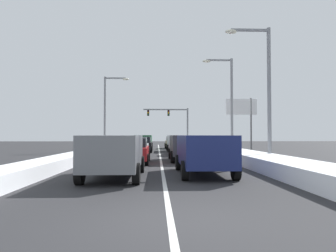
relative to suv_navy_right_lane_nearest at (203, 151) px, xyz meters
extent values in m
plane|color=#28282B|center=(-1.72, 11.12, -1.02)|extent=(120.00, 120.00, 0.00)
cube|color=silver|center=(-1.72, 15.63, -1.01)|extent=(0.14, 49.66, 0.01)
cube|color=white|center=(3.58, 15.63, -0.70)|extent=(2.16, 49.66, 0.64)
cube|color=white|center=(-7.02, 15.63, -0.73)|extent=(1.49, 49.66, 0.57)
cube|color=navy|center=(0.00, 0.01, 0.03)|extent=(1.95, 4.90, 1.25)
cube|color=black|center=(0.00, -2.40, 0.30)|extent=(1.56, 0.06, 0.55)
cube|color=red|center=(-0.78, -2.39, -0.07)|extent=(0.20, 0.08, 0.28)
cube|color=red|center=(0.78, -2.39, -0.07)|extent=(0.20, 0.08, 0.28)
cylinder|color=black|center=(-0.96, 1.71, -0.65)|extent=(0.25, 0.74, 0.74)
cylinder|color=black|center=(0.95, 1.71, -0.65)|extent=(0.25, 0.74, 0.74)
cylinder|color=black|center=(-0.96, -1.69, -0.65)|extent=(0.25, 0.74, 0.74)
cylinder|color=black|center=(0.95, -1.69, -0.65)|extent=(0.25, 0.74, 0.74)
cube|color=#38383D|center=(-0.08, 7.03, 0.03)|extent=(1.95, 4.90, 1.25)
cube|color=black|center=(-0.08, 4.62, 0.30)|extent=(1.56, 0.06, 0.55)
cube|color=red|center=(-0.86, 4.63, -0.07)|extent=(0.20, 0.08, 0.28)
cube|color=red|center=(0.70, 4.63, -0.07)|extent=(0.20, 0.08, 0.28)
cylinder|color=black|center=(-1.03, 8.73, -0.65)|extent=(0.25, 0.74, 0.74)
cylinder|color=black|center=(0.88, 8.73, -0.65)|extent=(0.25, 0.74, 0.74)
cylinder|color=black|center=(-1.03, 5.33, -0.65)|extent=(0.25, 0.74, 0.74)
cylinder|color=black|center=(0.88, 5.33, -0.65)|extent=(0.25, 0.74, 0.74)
cube|color=maroon|center=(0.15, 12.84, -0.39)|extent=(1.82, 4.50, 0.70)
cube|color=black|center=(0.15, 12.69, 0.22)|extent=(1.64, 2.20, 0.55)
cube|color=red|center=(-0.54, 10.64, -0.27)|extent=(0.24, 0.08, 0.14)
cube|color=red|center=(0.84, 10.64, -0.27)|extent=(0.24, 0.08, 0.14)
cylinder|color=black|center=(-0.74, 14.39, -0.69)|extent=(0.22, 0.66, 0.66)
cylinder|color=black|center=(1.04, 14.39, -0.69)|extent=(0.22, 0.66, 0.66)
cylinder|color=black|center=(-0.74, 11.29, -0.69)|extent=(0.22, 0.66, 0.66)
cylinder|color=black|center=(1.04, 11.29, -0.69)|extent=(0.22, 0.66, 0.66)
cube|color=silver|center=(0.13, 18.57, 0.03)|extent=(1.95, 4.90, 1.25)
cube|color=black|center=(0.13, 16.16, 0.30)|extent=(1.56, 0.06, 0.55)
cube|color=red|center=(-0.65, 16.17, -0.07)|extent=(0.20, 0.08, 0.28)
cube|color=red|center=(0.91, 16.17, -0.07)|extent=(0.20, 0.08, 0.28)
cylinder|color=black|center=(-0.83, 20.27, -0.65)|extent=(0.25, 0.74, 0.74)
cylinder|color=black|center=(1.08, 20.27, -0.65)|extent=(0.25, 0.74, 0.74)
cylinder|color=black|center=(-0.83, 16.87, -0.65)|extent=(0.25, 0.74, 0.74)
cylinder|color=black|center=(1.08, 16.87, -0.65)|extent=(0.25, 0.74, 0.74)
cube|color=#937F60|center=(0.03, 25.46, -0.39)|extent=(1.82, 4.50, 0.70)
cube|color=black|center=(0.03, 25.31, 0.22)|extent=(1.64, 2.20, 0.55)
cube|color=red|center=(-0.66, 23.26, -0.27)|extent=(0.24, 0.08, 0.14)
cube|color=red|center=(0.72, 23.26, -0.27)|extent=(0.24, 0.08, 0.14)
cylinder|color=black|center=(-0.86, 27.01, -0.69)|extent=(0.22, 0.66, 0.66)
cylinder|color=black|center=(0.92, 27.01, -0.69)|extent=(0.22, 0.66, 0.66)
cylinder|color=black|center=(-0.86, 23.91, -0.69)|extent=(0.22, 0.66, 0.66)
cylinder|color=black|center=(0.92, 23.91, -0.69)|extent=(0.22, 0.66, 0.66)
cube|color=slate|center=(-3.65, -0.86, 0.03)|extent=(1.95, 4.90, 1.25)
cube|color=black|center=(-3.65, -3.27, 0.30)|extent=(1.56, 0.06, 0.55)
cube|color=red|center=(-4.43, -3.26, -0.07)|extent=(0.20, 0.08, 0.28)
cube|color=red|center=(-2.87, -3.26, -0.07)|extent=(0.20, 0.08, 0.28)
cylinder|color=black|center=(-4.60, 0.84, -0.65)|extent=(0.25, 0.74, 0.74)
cylinder|color=black|center=(-2.69, 0.84, -0.65)|extent=(0.25, 0.74, 0.74)
cylinder|color=black|center=(-4.60, -2.56, -0.65)|extent=(0.25, 0.74, 0.74)
cylinder|color=black|center=(-2.69, -2.56, -0.65)|extent=(0.25, 0.74, 0.74)
cube|color=maroon|center=(-3.43, 5.45, -0.39)|extent=(1.82, 4.50, 0.70)
cube|color=black|center=(-3.43, 5.30, 0.22)|extent=(1.64, 2.20, 0.55)
cube|color=red|center=(-4.13, 3.25, -0.27)|extent=(0.24, 0.08, 0.14)
cube|color=red|center=(-2.74, 3.25, -0.27)|extent=(0.24, 0.08, 0.14)
cylinder|color=black|center=(-4.32, 7.00, -0.69)|extent=(0.22, 0.66, 0.66)
cylinder|color=black|center=(-2.54, 7.00, -0.69)|extent=(0.22, 0.66, 0.66)
cylinder|color=black|center=(-4.32, 3.90, -0.69)|extent=(0.22, 0.66, 0.66)
cylinder|color=black|center=(-2.54, 3.90, -0.69)|extent=(0.22, 0.66, 0.66)
cube|color=#B7BABF|center=(-3.60, 11.12, -0.39)|extent=(1.82, 4.50, 0.70)
cube|color=black|center=(-3.60, 10.97, 0.22)|extent=(1.64, 2.20, 0.55)
cube|color=red|center=(-4.29, 8.92, -0.27)|extent=(0.24, 0.08, 0.14)
cube|color=red|center=(-2.91, 8.92, -0.27)|extent=(0.24, 0.08, 0.14)
cylinder|color=black|center=(-4.49, 12.67, -0.69)|extent=(0.22, 0.66, 0.66)
cylinder|color=black|center=(-2.71, 12.67, -0.69)|extent=(0.22, 0.66, 0.66)
cylinder|color=black|center=(-4.49, 9.57, -0.69)|extent=(0.22, 0.66, 0.66)
cylinder|color=black|center=(-2.71, 9.57, -0.69)|extent=(0.22, 0.66, 0.66)
cube|color=black|center=(-3.43, 17.28, -0.39)|extent=(1.82, 4.50, 0.70)
cube|color=black|center=(-3.43, 17.13, 0.22)|extent=(1.64, 2.20, 0.55)
cube|color=red|center=(-4.12, 15.08, -0.27)|extent=(0.24, 0.08, 0.14)
cube|color=red|center=(-2.74, 15.08, -0.27)|extent=(0.24, 0.08, 0.14)
cylinder|color=black|center=(-4.32, 18.83, -0.69)|extent=(0.22, 0.66, 0.66)
cylinder|color=black|center=(-2.54, 18.83, -0.69)|extent=(0.22, 0.66, 0.66)
cylinder|color=black|center=(-4.32, 15.73, -0.69)|extent=(0.22, 0.66, 0.66)
cylinder|color=black|center=(-2.54, 15.73, -0.69)|extent=(0.22, 0.66, 0.66)
cube|color=#1E5633|center=(-3.58, 23.76, 0.03)|extent=(1.95, 4.90, 1.25)
cube|color=black|center=(-3.58, 21.35, 0.30)|extent=(1.56, 0.06, 0.55)
cube|color=red|center=(-4.36, 21.36, -0.07)|extent=(0.20, 0.08, 0.28)
cube|color=red|center=(-2.80, 21.36, -0.07)|extent=(0.20, 0.08, 0.28)
cylinder|color=black|center=(-4.54, 25.46, -0.65)|extent=(0.25, 0.74, 0.74)
cylinder|color=black|center=(-2.63, 25.46, -0.65)|extent=(0.25, 0.74, 0.74)
cylinder|color=black|center=(-4.54, 22.06, -0.65)|extent=(0.25, 0.74, 0.74)
cylinder|color=black|center=(-2.63, 22.06, -0.65)|extent=(0.25, 0.74, 0.74)
cylinder|color=slate|center=(3.18, 38.21, 2.08)|extent=(0.28, 0.28, 6.20)
cube|color=slate|center=(-0.52, 38.21, 4.93)|extent=(7.40, 0.20, 0.20)
cube|color=black|center=(-0.02, 38.21, 4.36)|extent=(0.34, 0.34, 0.95)
sphere|color=#4C0A0A|center=(-0.02, 38.02, 4.64)|extent=(0.22, 0.22, 0.22)
sphere|color=#F2AD14|center=(-0.02, 38.02, 4.36)|extent=(0.22, 0.22, 0.22)
sphere|color=#0C3819|center=(-0.02, 38.02, 4.07)|extent=(0.22, 0.22, 0.22)
cube|color=black|center=(-3.42, 38.21, 4.36)|extent=(0.34, 0.34, 0.95)
sphere|color=#4C0A0A|center=(-3.42, 38.02, 4.64)|extent=(0.22, 0.22, 0.22)
sphere|color=#F2AD14|center=(-3.42, 38.02, 4.36)|extent=(0.22, 0.22, 0.22)
sphere|color=#0C3819|center=(-3.42, 38.02, 4.07)|extent=(0.22, 0.22, 0.22)
cylinder|color=gray|center=(4.49, 4.35, 2.94)|extent=(0.22, 0.22, 7.91)
cube|color=gray|center=(3.39, 4.35, 6.74)|extent=(2.20, 0.14, 0.14)
ellipsoid|color=#EAE5C6|center=(2.29, 4.35, 6.64)|extent=(0.70, 0.36, 0.24)
cylinder|color=gray|center=(4.54, 13.38, 3.17)|extent=(0.22, 0.22, 8.37)
cube|color=gray|center=(3.44, 13.38, 7.21)|extent=(2.20, 0.14, 0.14)
ellipsoid|color=#EAE5C6|center=(2.34, 13.38, 7.11)|extent=(0.70, 0.36, 0.24)
cylinder|color=gray|center=(-7.52, 19.79, 2.94)|extent=(0.22, 0.22, 7.92)
cube|color=gray|center=(-6.42, 19.79, 6.75)|extent=(2.20, 0.14, 0.14)
ellipsoid|color=#EAE5C6|center=(-5.32, 19.79, 6.65)|extent=(0.70, 0.36, 0.24)
cylinder|color=#59595B|center=(5.72, 18.23, 1.73)|extent=(0.16, 0.16, 5.50)
cylinder|color=#59595B|center=(7.72, 18.23, 1.73)|extent=(0.16, 0.16, 5.50)
cube|color=white|center=(6.72, 18.23, 3.58)|extent=(3.20, 0.12, 1.60)
camera|label=1|loc=(-2.00, -13.10, 0.67)|focal=32.93mm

